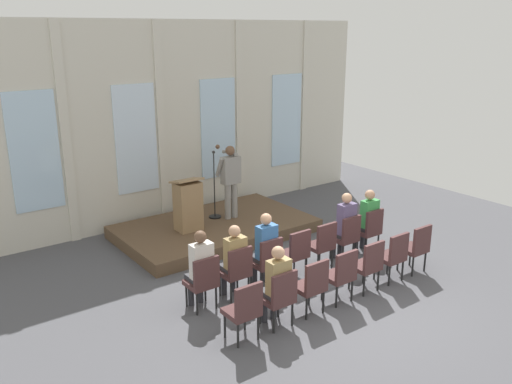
% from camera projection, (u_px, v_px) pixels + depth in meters
% --- Properties ---
extents(ground_plane, '(14.30, 14.30, 0.00)m').
position_uv_depth(ground_plane, '(342.00, 303.00, 8.98)').
color(ground_plane, '#4C4C51').
extents(rear_partition, '(10.84, 0.14, 4.60)m').
position_uv_depth(rear_partition, '(179.00, 123.00, 12.56)').
color(rear_partition, beige).
rests_on(rear_partition, ground).
extents(stage_platform, '(4.15, 2.52, 0.27)m').
position_uv_depth(stage_platform, '(215.00, 228.00, 11.98)').
color(stage_platform, brown).
rests_on(stage_platform, ground).
extents(speaker, '(0.51, 0.69, 1.67)m').
position_uv_depth(speaker, '(230.00, 177.00, 11.99)').
color(speaker, gray).
rests_on(speaker, stage_platform).
extents(mic_stand, '(0.28, 0.28, 1.55)m').
position_uv_depth(mic_stand, '(215.00, 203.00, 12.19)').
color(mic_stand, black).
rests_on(mic_stand, stage_platform).
extents(lectern, '(0.60, 0.48, 1.16)m').
position_uv_depth(lectern, '(188.00, 205.00, 11.38)').
color(lectern, '#93724C').
rests_on(lectern, stage_platform).
extents(chair_r0_c0, '(0.46, 0.44, 0.94)m').
position_uv_depth(chair_r0_c0, '(203.00, 280.00, 8.64)').
color(chair_r0_c0, black).
rests_on(chair_r0_c0, ground).
extents(audience_r0_c0, '(0.36, 0.39, 1.36)m').
position_uv_depth(audience_r0_c0, '(200.00, 266.00, 8.64)').
color(audience_r0_c0, '#2D2D33').
rests_on(audience_r0_c0, ground).
extents(chair_r0_c1, '(0.46, 0.44, 0.94)m').
position_uv_depth(chair_r0_c1, '(237.00, 269.00, 9.01)').
color(chair_r0_c1, black).
rests_on(chair_r0_c1, ground).
extents(audience_r0_c1, '(0.36, 0.39, 1.30)m').
position_uv_depth(audience_r0_c1, '(234.00, 257.00, 9.02)').
color(audience_r0_c1, '#2D2D33').
rests_on(audience_r0_c1, ground).
extents(chair_r0_c2, '(0.46, 0.44, 0.94)m').
position_uv_depth(chair_r0_c2, '(267.00, 260.00, 9.38)').
color(chair_r0_c2, black).
rests_on(chair_r0_c2, ground).
extents(audience_r0_c2, '(0.36, 0.39, 1.37)m').
position_uv_depth(audience_r0_c2, '(265.00, 246.00, 9.38)').
color(audience_r0_c2, '#2D2D33').
rests_on(audience_r0_c2, ground).
extents(chair_r0_c3, '(0.46, 0.44, 0.94)m').
position_uv_depth(chair_r0_c3, '(296.00, 251.00, 9.75)').
color(chair_r0_c3, black).
rests_on(chair_r0_c3, ground).
extents(chair_r0_c4, '(0.46, 0.44, 0.94)m').
position_uv_depth(chair_r0_c4, '(322.00, 243.00, 10.12)').
color(chair_r0_c4, black).
rests_on(chair_r0_c4, ground).
extents(chair_r0_c5, '(0.46, 0.44, 0.94)m').
position_uv_depth(chair_r0_c5, '(347.00, 235.00, 10.49)').
color(chair_r0_c5, black).
rests_on(chair_r0_c5, ground).
extents(audience_r0_c5, '(0.36, 0.39, 1.38)m').
position_uv_depth(audience_r0_c5, '(344.00, 223.00, 10.49)').
color(audience_r0_c5, '#2D2D33').
rests_on(audience_r0_c5, ground).
extents(chair_r0_c6, '(0.46, 0.44, 0.94)m').
position_uv_depth(chair_r0_c6, '(370.00, 228.00, 10.87)').
color(chair_r0_c6, black).
rests_on(chair_r0_c6, ground).
extents(audience_r0_c6, '(0.36, 0.39, 1.33)m').
position_uv_depth(audience_r0_c6, '(367.00, 218.00, 10.87)').
color(audience_r0_c6, '#2D2D33').
rests_on(audience_r0_c6, ground).
extents(chair_r1_c0, '(0.46, 0.44, 0.94)m').
position_uv_depth(chair_r1_c0, '(244.00, 308.00, 7.76)').
color(chair_r1_c0, black).
rests_on(chair_r1_c0, ground).
extents(chair_r1_c1, '(0.46, 0.44, 0.94)m').
position_uv_depth(chair_r1_c1, '(280.00, 295.00, 8.13)').
color(chair_r1_c1, black).
rests_on(chair_r1_c1, ground).
extents(audience_r1_c1, '(0.36, 0.39, 1.32)m').
position_uv_depth(audience_r1_c1, '(276.00, 282.00, 8.13)').
color(audience_r1_c1, '#2D2D33').
rests_on(audience_r1_c1, ground).
extents(chair_r1_c2, '(0.46, 0.44, 0.94)m').
position_uv_depth(chair_r1_c2, '(312.00, 284.00, 8.50)').
color(chair_r1_c2, black).
rests_on(chair_r1_c2, ground).
extents(chair_r1_c3, '(0.46, 0.44, 0.94)m').
position_uv_depth(chair_r1_c3, '(341.00, 273.00, 8.87)').
color(chair_r1_c3, black).
rests_on(chair_r1_c3, ground).
extents(chair_r1_c4, '(0.46, 0.44, 0.94)m').
position_uv_depth(chair_r1_c4, '(368.00, 263.00, 9.24)').
color(chair_r1_c4, black).
rests_on(chair_r1_c4, ground).
extents(chair_r1_c5, '(0.46, 0.44, 0.94)m').
position_uv_depth(chair_r1_c5, '(393.00, 254.00, 9.61)').
color(chair_r1_c5, black).
rests_on(chair_r1_c5, ground).
extents(chair_r1_c6, '(0.46, 0.44, 0.94)m').
position_uv_depth(chair_r1_c6, '(416.00, 246.00, 9.99)').
color(chair_r1_c6, black).
rests_on(chair_r1_c6, ground).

